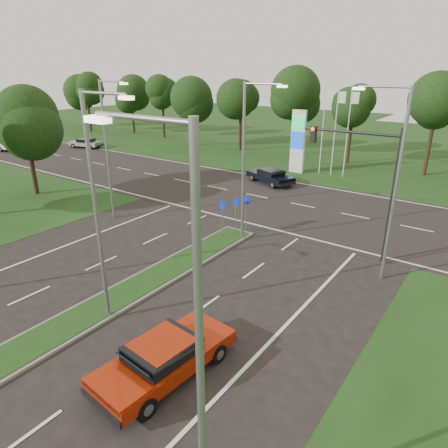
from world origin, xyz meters
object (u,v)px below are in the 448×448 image
Objects in this scene: far_car_a at (86,143)px; red_sedan at (165,357)px; navy_sedan at (270,176)px; far_car_b at (15,146)px.

red_sedan is at bearing -139.33° from far_car_a.
red_sedan reaches higher than far_car_a.
navy_sedan is at bearing 116.38° from red_sedan.
far_car_b is at bearing 121.08° from navy_sedan.
far_car_a is (-36.91, 24.03, -0.09)m from red_sedan.
navy_sedan reaches higher than far_car_a.
far_car_a is 8.30m from far_car_b.
far_car_a is (-27.86, 1.01, -0.04)m from navy_sedan.
navy_sedan is 1.02× the size of far_car_b.
red_sedan is 44.04m from far_car_a.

